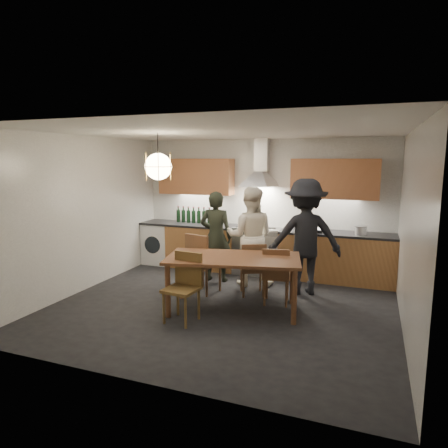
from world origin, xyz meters
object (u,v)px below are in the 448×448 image
(chair_back_left, at_px, (201,259))
(wine_bottles, at_px, (196,215))
(person_right, at_px, (305,237))
(mixing_bowl, at_px, (318,230))
(dining_table, at_px, (233,263))
(stock_pot, at_px, (361,231))
(person_mid, at_px, (250,236))
(chair_front, at_px, (185,282))
(person_left, at_px, (216,236))

(chair_back_left, height_order, wine_bottles, wine_bottles)
(person_right, relative_size, mixing_bowl, 7.06)
(dining_table, bearing_deg, stock_pot, 37.39)
(chair_back_left, bearing_deg, mixing_bowl, -125.41)
(person_mid, bearing_deg, mixing_bowl, -160.18)
(person_mid, height_order, person_right, person_right)
(person_right, bearing_deg, mixing_bowl, -118.38)
(person_right, xyz_separation_m, wine_bottles, (-2.40, 0.97, 0.11))
(dining_table, xyz_separation_m, stock_pot, (1.68, 1.99, 0.25))
(stock_pot, distance_m, wine_bottles, 3.25)
(chair_front, bearing_deg, mixing_bowl, 65.97)
(person_mid, distance_m, person_right, 0.98)
(wine_bottles, bearing_deg, chair_back_left, -63.10)
(chair_back_left, distance_m, mixing_bowl, 2.24)
(chair_back_left, height_order, chair_front, chair_back_left)
(person_left, distance_m, person_mid, 0.65)
(dining_table, xyz_separation_m, chair_front, (-0.51, -0.56, -0.18))
(chair_front, distance_m, person_left, 1.89)
(dining_table, relative_size, mixing_bowl, 7.72)
(mixing_bowl, bearing_deg, wine_bottles, 175.75)
(person_right, bearing_deg, person_mid, -26.91)
(chair_back_left, bearing_deg, chair_front, 116.77)
(dining_table, relative_size, chair_front, 2.21)
(chair_back_left, xyz_separation_m, person_left, (-0.03, 0.76, 0.25))
(mixing_bowl, bearing_deg, dining_table, -115.88)
(dining_table, bearing_deg, mixing_bowl, 51.61)
(person_left, bearing_deg, mixing_bowl, -163.81)
(chair_front, relative_size, stock_pot, 4.73)
(chair_back_left, xyz_separation_m, stock_pot, (2.43, 1.46, 0.39))
(dining_table, distance_m, chair_back_left, 0.93)
(chair_back_left, distance_m, person_left, 0.80)
(dining_table, xyz_separation_m, chair_back_left, (-0.75, 0.53, -0.14))
(chair_back_left, distance_m, person_right, 1.75)
(dining_table, distance_m, person_left, 1.51)
(chair_front, bearing_deg, person_mid, 84.52)
(mixing_bowl, height_order, wine_bottles, wine_bottles)
(chair_back_left, relative_size, mixing_bowl, 3.74)
(person_mid, relative_size, wine_bottles, 1.92)
(dining_table, relative_size, wine_bottles, 2.30)
(chair_front, xyz_separation_m, stock_pot, (2.19, 2.55, 0.43))
(wine_bottles, bearing_deg, stock_pot, -2.64)
(person_mid, bearing_deg, stock_pot, -170.65)
(stock_pot, relative_size, wine_bottles, 0.22)
(dining_table, xyz_separation_m, person_left, (-0.78, 1.29, 0.11))
(person_left, distance_m, stock_pot, 2.56)
(chair_front, height_order, person_left, person_left)
(dining_table, bearing_deg, chair_back_left, 132.10)
(chair_front, distance_m, wine_bottles, 2.94)
(mixing_bowl, bearing_deg, chair_back_left, -139.97)
(chair_front, height_order, wine_bottles, wine_bottles)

